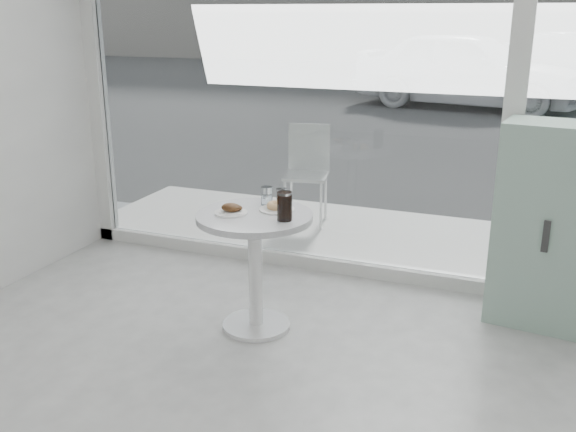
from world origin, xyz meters
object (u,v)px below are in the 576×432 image
at_px(water_tumbler_a, 267,197).
at_px(water_tumbler_b, 282,198).
at_px(mint_cabinet, 546,226).
at_px(patio_chair, 307,167).
at_px(cola_glass, 285,207).
at_px(plate_donut, 277,207).
at_px(main_table, 255,247).
at_px(car_white, 468,69).
at_px(plate_fritter, 232,210).

height_order(water_tumbler_a, water_tumbler_b, water_tumbler_a).
relative_size(mint_cabinet, patio_chair, 1.45).
bearing_deg(cola_glass, plate_donut, 125.69).
bearing_deg(water_tumbler_a, mint_cabinet, 18.53).
bearing_deg(water_tumbler_b, main_table, -111.84).
height_order(patio_chair, water_tumbler_a, patio_chair).
bearing_deg(car_white, main_table, -168.93).
relative_size(water_tumbler_a, cola_glass, 0.69).
height_order(car_white, cola_glass, car_white).
relative_size(car_white, water_tumbler_b, 42.59).
distance_m(mint_cabinet, water_tumbler_a, 1.78).
bearing_deg(mint_cabinet, water_tumbler_a, -154.28).
bearing_deg(patio_chair, mint_cabinet, -43.31).
relative_size(mint_cabinet, water_tumbler_b, 11.86).
xyz_separation_m(patio_chair, water_tumbler_b, (0.50, -1.86, 0.25)).
relative_size(plate_fritter, cola_glass, 1.17).
bearing_deg(plate_donut, water_tumbler_b, 95.80).
height_order(mint_cabinet, water_tumbler_b, mint_cabinet).
height_order(main_table, mint_cabinet, mint_cabinet).
bearing_deg(main_table, water_tumbler_b, 68.16).
distance_m(main_table, mint_cabinet, 1.85).
relative_size(main_table, plate_donut, 3.49).
height_order(plate_fritter, cola_glass, cola_glass).
bearing_deg(water_tumbler_a, patio_chair, 102.03).
bearing_deg(mint_cabinet, patio_chair, 154.83).
distance_m(plate_donut, water_tumbler_b, 0.11).
relative_size(main_table, car_white, 0.16).
bearing_deg(water_tumbler_a, water_tumbler_b, 11.93).
relative_size(car_white, plate_fritter, 23.34).
bearing_deg(mint_cabinet, plate_donut, -150.28).
height_order(main_table, plate_fritter, plate_fritter).
distance_m(car_white, water_tumbler_b, 10.54).
bearing_deg(main_table, water_tumbler_a, 91.46).
height_order(main_table, water_tumbler_b, water_tumbler_b).
relative_size(mint_cabinet, water_tumbler_a, 11.02).
bearing_deg(mint_cabinet, cola_glass, -143.51).
bearing_deg(cola_glass, water_tumbler_a, 131.42).
bearing_deg(car_white, cola_glass, -167.77).
bearing_deg(main_table, plate_donut, 48.48).
distance_m(plate_donut, cola_glass, 0.21).
bearing_deg(cola_glass, patio_chair, 106.31).
height_order(mint_cabinet, cola_glass, mint_cabinet).
height_order(plate_fritter, water_tumbler_a, water_tumbler_a).
bearing_deg(plate_donut, main_table, -131.52).
bearing_deg(water_tumbler_a, car_white, 89.73).
bearing_deg(water_tumbler_b, patio_chair, 104.92).
bearing_deg(mint_cabinet, main_table, -148.20).
bearing_deg(plate_donut, car_white, 90.30).
height_order(mint_cabinet, plate_fritter, mint_cabinet).
distance_m(car_white, plate_donut, 10.65).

